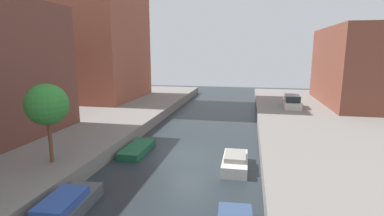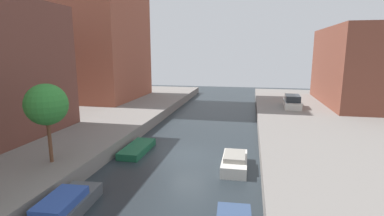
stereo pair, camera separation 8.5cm
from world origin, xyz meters
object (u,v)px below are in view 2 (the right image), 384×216
(parked_car, at_px, (292,102))
(moored_boat_left_3, at_px, (137,149))
(low_block_right, at_px, (370,66))
(street_tree_2, at_px, (46,105))
(moored_boat_left_2, at_px, (63,208))
(moored_boat_right_2, at_px, (235,162))
(apartment_tower_far, at_px, (97,4))

(parked_car, height_order, moored_boat_left_3, parked_car)
(low_block_right, distance_m, street_tree_2, 34.91)
(low_block_right, distance_m, moored_boat_left_3, 29.50)
(low_block_right, bearing_deg, moored_boat_left_3, -138.94)
(moored_boat_left_2, bearing_deg, parked_car, 62.12)
(street_tree_2, height_order, moored_boat_right_2, street_tree_2)
(apartment_tower_far, height_order, moored_boat_left_3, apartment_tower_far)
(low_block_right, bearing_deg, moored_boat_right_2, -125.16)
(low_block_right, height_order, street_tree_2, low_block_right)
(moored_boat_left_3, height_order, moored_boat_right_2, moored_boat_right_2)
(apartment_tower_far, height_order, low_block_right, apartment_tower_far)
(low_block_right, xyz_separation_m, moored_boat_left_2, (-21.86, -27.88, -5.18))
(street_tree_2, relative_size, moored_boat_right_2, 1.26)
(apartment_tower_far, distance_m, street_tree_2, 26.03)
(moored_boat_left_2, height_order, moored_boat_right_2, moored_boat_left_2)
(low_block_right, relative_size, parked_car, 3.17)
(street_tree_2, relative_size, moored_boat_left_3, 1.14)
(apartment_tower_far, relative_size, street_tree_2, 5.45)
(low_block_right, relative_size, moored_boat_left_2, 3.30)
(apartment_tower_far, relative_size, moored_boat_right_2, 6.88)
(apartment_tower_far, xyz_separation_m, parked_car, (24.96, -2.02, -11.92))
(moored_boat_left_2, bearing_deg, moored_boat_right_2, 44.54)
(low_block_right, xyz_separation_m, street_tree_2, (-25.04, -24.30, -1.21))
(moored_boat_left_2, bearing_deg, moored_boat_left_3, 90.11)
(street_tree_2, bearing_deg, apartment_tower_far, 111.57)
(moored_boat_left_3, distance_m, moored_boat_right_2, 7.46)
(moored_boat_left_2, xyz_separation_m, moored_boat_right_2, (7.24, 7.13, 0.00))
(parked_car, bearing_deg, moored_boat_left_3, -129.80)
(moored_boat_left_2, distance_m, moored_boat_right_2, 10.16)
(low_block_right, height_order, moored_boat_left_3, low_block_right)
(street_tree_2, bearing_deg, moored_boat_right_2, 18.81)
(street_tree_2, height_order, moored_boat_left_2, street_tree_2)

